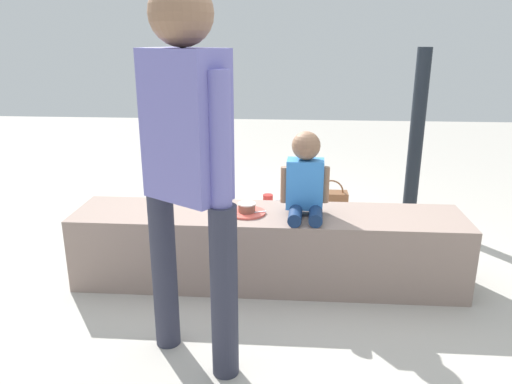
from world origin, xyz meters
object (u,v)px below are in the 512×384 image
object	(u,v)px
cake_box_white	(193,230)
handbag_black_leather	(255,237)
cake_plate	(247,210)
water_bottle_far_side	(278,211)
water_bottle_near_gift	(296,236)
handbag_brown_canvas	(330,206)
adult_standing	(187,150)
party_cup_red	(268,201)
gift_bag	(212,197)
child_seated	(305,179)

from	to	relation	value
cake_box_white	handbag_black_leather	size ratio (longest dim) A/B	1.01
cake_plate	water_bottle_far_side	bearing A→B (deg)	81.41
water_bottle_near_gift	handbag_brown_canvas	xyz separation A→B (m)	(0.27, 0.54, 0.04)
adult_standing	party_cup_red	size ratio (longest dim) A/B	13.84
gift_bag	handbag_brown_canvas	xyz separation A→B (m)	(0.97, -0.11, -0.02)
gift_bag	water_bottle_near_gift	size ratio (longest dim) A/B	1.62
water_bottle_far_side	handbag_brown_canvas	xyz separation A→B (m)	(0.42, 0.03, 0.04)
gift_bag	handbag_brown_canvas	bearing A→B (deg)	-6.63
party_cup_red	handbag_black_leather	xyz separation A→B (m)	(-0.04, -0.94, 0.06)
cake_plate	gift_bag	size ratio (longest dim) A/B	0.69
adult_standing	water_bottle_near_gift	world-z (taller)	adult_standing
gift_bag	water_bottle_near_gift	bearing A→B (deg)	-43.11
water_bottle_far_side	handbag_black_leather	xyz separation A→B (m)	(-0.13, -0.61, 0.03)
water_bottle_far_side	party_cup_red	size ratio (longest dim) A/B	1.63
adult_standing	gift_bag	size ratio (longest dim) A/B	4.99
water_bottle_far_side	handbag_brown_canvas	bearing A→B (deg)	4.45
handbag_black_leather	party_cup_red	bearing A→B (deg)	87.71
gift_bag	cake_box_white	bearing A→B (deg)	-97.20
adult_standing	handbag_black_leather	world-z (taller)	adult_standing
cake_plate	cake_box_white	size ratio (longest dim) A/B	0.67
cake_plate	water_bottle_near_gift	xyz separation A→B (m)	(0.30, 0.51, -0.37)
gift_bag	party_cup_red	size ratio (longest dim) A/B	2.77
child_seated	gift_bag	size ratio (longest dim) A/B	1.48
party_cup_red	child_seated	bearing A→B (deg)	-78.31
water_bottle_far_side	cake_box_white	bearing A→B (deg)	-149.14
gift_bag	handbag_black_leather	xyz separation A→B (m)	(0.42, -0.76, -0.03)
cake_box_white	cake_plate	bearing A→B (deg)	-54.62
child_seated	cake_plate	size ratio (longest dim) A/B	2.16
adult_standing	water_bottle_near_gift	distance (m)	1.62
water_bottle_near_gift	handbag_black_leather	size ratio (longest dim) A/B	0.61
water_bottle_far_side	child_seated	bearing A→B (deg)	-79.81
adult_standing	handbag_brown_canvas	distance (m)	2.13
adult_standing	gift_bag	bearing A→B (deg)	96.65
adult_standing	water_bottle_near_gift	xyz separation A→B (m)	(0.47, 1.27, -0.89)
water_bottle_far_side	handbag_black_leather	bearing A→B (deg)	-102.25
handbag_black_leather	cake_plate	bearing A→B (deg)	-92.90
cake_box_white	handbag_brown_canvas	xyz separation A→B (m)	(1.03, 0.40, 0.07)
child_seated	cake_box_white	bearing A→B (deg)	141.19
adult_standing	gift_bag	xyz separation A→B (m)	(-0.22, 1.91, -0.84)
gift_bag	water_bottle_far_side	world-z (taller)	gift_bag
child_seated	handbag_black_leather	distance (m)	0.73
water_bottle_near_gift	child_seated	bearing A→B (deg)	-85.71
water_bottle_far_side	gift_bag	bearing A→B (deg)	165.24
adult_standing	handbag_black_leather	bearing A→B (deg)	80.52
party_cup_red	cake_plate	bearing A→B (deg)	-92.47
handbag_brown_canvas	child_seated	bearing A→B (deg)	-102.82
adult_standing	cake_box_white	distance (m)	1.71
handbag_black_leather	cake_box_white	bearing A→B (deg)	152.95
adult_standing	cake_box_white	size ratio (longest dim) A/B	4.89
handbag_brown_canvas	party_cup_red	bearing A→B (deg)	149.93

